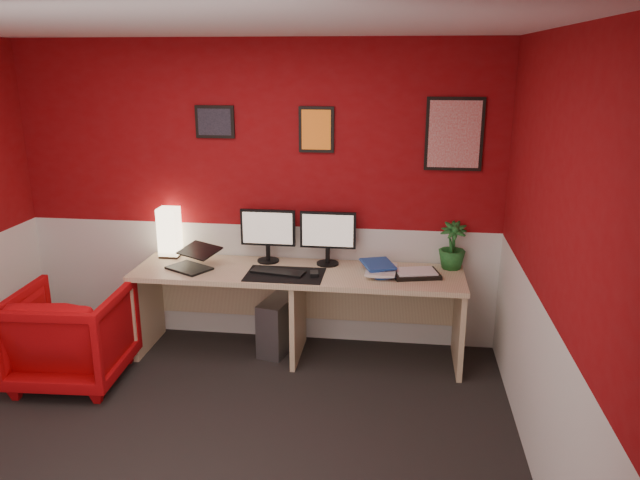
% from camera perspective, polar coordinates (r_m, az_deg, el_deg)
% --- Properties ---
extents(ground, '(4.00, 3.50, 0.01)m').
position_cam_1_polar(ground, '(4.07, -11.28, -18.96)').
color(ground, black).
rests_on(ground, ground).
extents(ceiling, '(4.00, 3.50, 0.01)m').
position_cam_1_polar(ceiling, '(3.34, -13.78, 18.83)').
color(ceiling, white).
rests_on(ceiling, ground).
extents(wall_back, '(4.00, 0.01, 2.50)m').
position_cam_1_polar(wall_back, '(5.13, -5.88, 4.10)').
color(wall_back, maroon).
rests_on(wall_back, ground).
extents(wall_right, '(0.01, 3.50, 2.50)m').
position_cam_1_polar(wall_right, '(3.41, 21.21, -3.30)').
color(wall_right, maroon).
rests_on(wall_right, ground).
extents(wainscot_back, '(4.00, 0.01, 1.00)m').
position_cam_1_polar(wainscot_back, '(5.33, -5.66, -3.82)').
color(wainscot_back, silver).
rests_on(wainscot_back, ground).
extents(wainscot_right, '(0.01, 3.50, 1.00)m').
position_cam_1_polar(wainscot_right, '(3.71, 19.92, -14.28)').
color(wainscot_right, silver).
rests_on(wainscot_right, ground).
extents(desk, '(2.60, 0.65, 0.73)m').
position_cam_1_polar(desk, '(5.00, -2.04, -6.83)').
color(desk, tan).
rests_on(desk, ground).
extents(shoji_lamp, '(0.16, 0.16, 0.40)m').
position_cam_1_polar(shoji_lamp, '(5.31, -13.74, 0.59)').
color(shoji_lamp, '#FFE5B2').
rests_on(shoji_lamp, desk).
extents(laptop, '(0.40, 0.37, 0.22)m').
position_cam_1_polar(laptop, '(4.97, -12.07, -1.46)').
color(laptop, black).
rests_on(laptop, desk).
extents(monitor_left, '(0.45, 0.06, 0.58)m').
position_cam_1_polar(monitor_left, '(5.02, -4.88, 1.16)').
color(monitor_left, black).
rests_on(monitor_left, desk).
extents(monitor_right, '(0.45, 0.06, 0.58)m').
position_cam_1_polar(monitor_right, '(4.93, 0.72, 0.94)').
color(monitor_right, black).
rests_on(monitor_right, desk).
extents(desk_mat, '(0.60, 0.38, 0.01)m').
position_cam_1_polar(desk_mat, '(4.78, -3.27, -3.21)').
color(desk_mat, black).
rests_on(desk_mat, desk).
extents(keyboard, '(0.44, 0.22, 0.02)m').
position_cam_1_polar(keyboard, '(4.81, -3.91, -2.95)').
color(keyboard, black).
rests_on(keyboard, desk_mat).
extents(mouse, '(0.08, 0.11, 0.03)m').
position_cam_1_polar(mouse, '(4.73, -0.54, -3.15)').
color(mouse, black).
rests_on(mouse, desk_mat).
extents(book_bottom, '(0.30, 0.35, 0.03)m').
position_cam_1_polar(book_bottom, '(4.79, 4.70, -3.03)').
color(book_bottom, '#21499B').
rests_on(book_bottom, desk).
extents(book_middle, '(0.25, 0.32, 0.02)m').
position_cam_1_polar(book_middle, '(4.79, 4.33, -2.73)').
color(book_middle, silver).
rests_on(book_middle, book_bottom).
extents(book_top, '(0.31, 0.36, 0.03)m').
position_cam_1_polar(book_top, '(4.79, 4.08, -2.38)').
color(book_top, '#21499B').
rests_on(book_top, book_middle).
extents(zen_tray, '(0.40, 0.32, 0.03)m').
position_cam_1_polar(zen_tray, '(4.80, 8.84, -3.12)').
color(zen_tray, black).
rests_on(zen_tray, desk).
extents(potted_plant, '(0.23, 0.23, 0.38)m').
position_cam_1_polar(potted_plant, '(4.98, 12.13, -0.52)').
color(potted_plant, '#19591E').
rests_on(potted_plant, desk).
extents(pc_tower, '(0.30, 0.48, 0.45)m').
position_cam_1_polar(pc_tower, '(5.15, -3.87, -7.81)').
color(pc_tower, '#99999E').
rests_on(pc_tower, ground).
extents(armchair, '(0.82, 0.84, 0.72)m').
position_cam_1_polar(armchair, '(4.99, -21.98, -8.14)').
color(armchair, '#BA070A').
rests_on(armchair, ground).
extents(art_left, '(0.32, 0.02, 0.26)m').
position_cam_1_polar(art_left, '(5.10, -9.70, 10.72)').
color(art_left, black).
rests_on(art_left, wall_back).
extents(art_center, '(0.28, 0.02, 0.36)m').
position_cam_1_polar(art_center, '(4.93, -0.34, 10.18)').
color(art_center, orange).
rests_on(art_center, wall_back).
extents(art_right, '(0.44, 0.02, 0.56)m').
position_cam_1_polar(art_right, '(4.90, 12.31, 9.54)').
color(art_right, red).
rests_on(art_right, wall_back).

